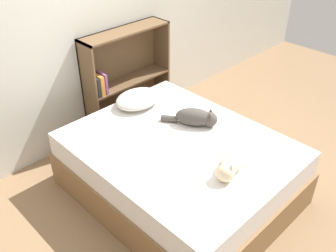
% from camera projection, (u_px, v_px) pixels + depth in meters
% --- Properties ---
extents(ground_plane, '(8.00, 8.00, 0.00)m').
position_uv_depth(ground_plane, '(179.00, 192.00, 3.40)').
color(ground_plane, '#846647').
extents(wall_back, '(8.00, 0.06, 2.50)m').
position_uv_depth(wall_back, '(78.00, 22.00, 3.49)').
color(wall_back, silver).
rests_on(wall_back, ground_plane).
extents(bed, '(1.46, 1.83, 0.55)m').
position_uv_depth(bed, '(179.00, 169.00, 3.25)').
color(bed, brown).
rests_on(bed, ground_plane).
extents(pillow, '(0.46, 0.35, 0.13)m').
position_uv_depth(pillow, '(138.00, 99.00, 3.56)').
color(pillow, beige).
rests_on(pillow, bed).
extents(cat_light, '(0.58, 0.24, 0.16)m').
position_uv_depth(cat_light, '(233.00, 162.00, 2.77)').
color(cat_light, beige).
rests_on(cat_light, bed).
extents(cat_dark, '(0.35, 0.44, 0.16)m').
position_uv_depth(cat_dark, '(196.00, 117.00, 3.27)').
color(cat_dark, '#47423D').
rests_on(cat_dark, bed).
extents(bookshelf, '(1.00, 0.26, 1.12)m').
position_uv_depth(bookshelf, '(123.00, 79.00, 4.02)').
color(bookshelf, brown).
rests_on(bookshelf, ground_plane).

